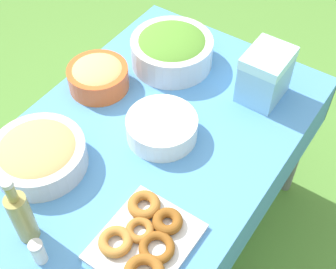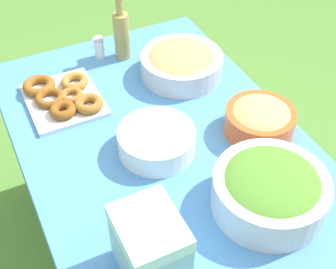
% 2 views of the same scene
% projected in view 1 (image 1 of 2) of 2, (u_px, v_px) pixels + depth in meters
% --- Properties ---
extents(ground_plane, '(14.00, 14.00, 0.00)m').
position_uv_depth(ground_plane, '(152.00, 238.00, 2.25)').
color(ground_plane, '#568C38').
extents(picnic_table, '(1.39, 0.92, 0.74)m').
position_uv_depth(picnic_table, '(148.00, 154.00, 1.76)').
color(picnic_table, '#4C8CD1').
rests_on(picnic_table, ground_plane).
extents(salad_bowl, '(0.34, 0.34, 0.14)m').
position_uv_depth(salad_bowl, '(172.00, 49.00, 1.90)').
color(salad_bowl, silver).
rests_on(salad_bowl, picnic_table).
extents(pasta_bowl, '(0.24, 0.24, 0.11)m').
position_uv_depth(pasta_bowl, '(98.00, 75.00, 1.82)').
color(pasta_bowl, '#E05B28').
rests_on(pasta_bowl, picnic_table).
extents(donut_platter, '(0.33, 0.28, 0.05)m').
position_uv_depth(donut_platter, '(145.00, 240.00, 1.40)').
color(donut_platter, silver).
rests_on(donut_platter, picnic_table).
extents(plate_stack, '(0.26, 0.26, 0.08)m').
position_uv_depth(plate_stack, '(162.00, 128.00, 1.66)').
color(plate_stack, white).
rests_on(plate_stack, picnic_table).
extents(olive_oil_bottle, '(0.06, 0.06, 0.28)m').
position_uv_depth(olive_oil_bottle, '(21.00, 216.00, 1.35)').
color(olive_oil_bottle, '#998E4C').
rests_on(olive_oil_bottle, picnic_table).
extents(bread_bowl, '(0.32, 0.32, 0.11)m').
position_uv_depth(bread_bowl, '(39.00, 154.00, 1.57)').
color(bread_bowl, silver).
rests_on(bread_bowl, picnic_table).
extents(cooler_box, '(0.19, 0.15, 0.21)m').
position_uv_depth(cooler_box, '(265.00, 75.00, 1.75)').
color(cooler_box, '#8CC6E5').
rests_on(cooler_box, picnic_table).
extents(salt_shaker, '(0.04, 0.04, 0.09)m').
position_uv_depth(salt_shaker, '(38.00, 252.00, 1.35)').
color(salt_shaker, white).
rests_on(salt_shaker, picnic_table).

